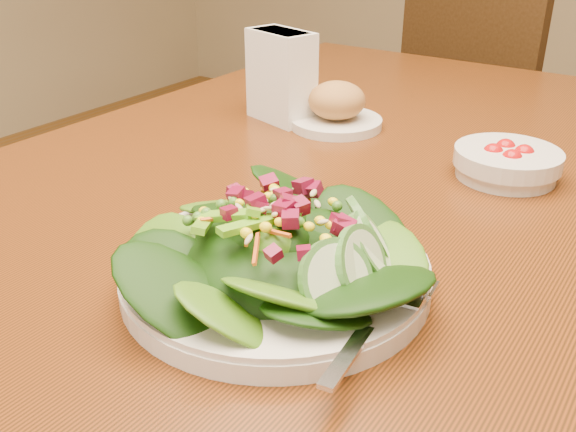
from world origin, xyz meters
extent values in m
cube|color=#692C0C|center=(0.00, 0.00, 0.73)|extent=(0.90, 1.40, 0.04)
cylinder|color=#372210|center=(-0.39, 0.64, 0.35)|extent=(0.07, 0.07, 0.71)
cube|color=#372210|center=(-0.12, 1.15, 0.44)|extent=(0.53, 0.53, 0.04)
cylinder|color=#372210|center=(0.10, 1.28, 0.21)|extent=(0.04, 0.04, 0.42)
cylinder|color=#372210|center=(-0.25, 1.38, 0.21)|extent=(0.04, 0.04, 0.42)
cylinder|color=#372210|center=(0.00, 0.92, 0.21)|extent=(0.04, 0.04, 0.42)
cylinder|color=#372210|center=(-0.35, 1.02, 0.21)|extent=(0.04, 0.04, 0.42)
cube|color=#372210|center=(-0.18, 0.95, 0.69)|extent=(0.40, 0.14, 0.47)
cylinder|color=silver|center=(0.08, -0.26, 0.76)|extent=(0.28, 0.28, 0.02)
ellipsoid|color=black|center=(0.08, -0.26, 0.79)|extent=(0.19, 0.19, 0.04)
cube|color=silver|center=(0.20, -0.29, 0.77)|extent=(0.05, 0.18, 0.01)
cylinder|color=silver|center=(-0.10, 0.16, 0.76)|extent=(0.14, 0.14, 0.01)
ellipsoid|color=#A27541|center=(-0.10, 0.16, 0.79)|extent=(0.09, 0.09, 0.06)
cylinder|color=silver|center=(0.18, 0.11, 0.77)|extent=(0.13, 0.13, 0.04)
sphere|color=#B90E0F|center=(0.19, 0.12, 0.78)|extent=(0.03, 0.03, 0.03)
sphere|color=#B90E0F|center=(0.17, 0.13, 0.78)|extent=(0.03, 0.03, 0.03)
sphere|color=#B90E0F|center=(0.16, 0.10, 0.78)|extent=(0.03, 0.03, 0.03)
sphere|color=#B90E0F|center=(0.19, 0.09, 0.78)|extent=(0.03, 0.03, 0.03)
cube|color=white|center=(-0.19, 0.14, 0.82)|extent=(0.12, 0.09, 0.14)
cube|color=white|center=(-0.19, 0.14, 0.83)|extent=(0.10, 0.07, 0.12)
camera|label=1|loc=(0.37, -0.67, 1.07)|focal=40.00mm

